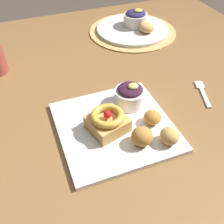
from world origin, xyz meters
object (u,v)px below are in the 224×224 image
Objects in this scene: fork at (202,92)px; fritter_front at (152,117)px; front_plate at (115,126)px; fritter_back at (142,136)px; berry_ramekin at (130,95)px; back_pastry at (147,28)px; fritter_middle at (169,136)px; back_ramekin at (136,18)px; back_plate at (133,29)px; cake_slice at (107,121)px.

fritter_front is at bearing 128.38° from fork.
fritter_back reaches higher than front_plate.
berry_ramekin is 0.44m from back_pastry.
fritter_middle is (0.01, -0.07, 0.00)m from fritter_front.
berry_ramekin is 0.24m from fork.
fritter_back is 0.59m from back_pastry.
berry_ramekin is at bearing -116.61° from back_ramekin.
back_plate reaches higher than fork.
back_plate is 3.00× the size of back_ramekin.
back_ramekin is at bearing 60.10° from front_plate.
front_plate is 6.03× the size of fritter_middle.
fritter_front is 0.15× the size of back_plate.
back_pastry is at bearing 19.36° from fork.
berry_ramekin is 0.68× the size of fork.
fritter_front reaches higher than front_plate.
fritter_front is at bearing -110.38° from back_ramekin.
fritter_back reaches higher than fork.
berry_ramekin is 1.77× the size of fritter_middle.
berry_ramekin is (0.07, 0.06, 0.04)m from front_plate.
back_ramekin reaches higher than cake_slice.
fritter_middle is 0.48× the size of back_ramekin.
back_plate is (0.17, 0.59, -0.02)m from fritter_middle.
front_plate is at bearing 118.21° from fork.
fritter_front is 0.55m from back_plate.
front_plate is 0.04m from cake_slice.
back_pastry is 0.40m from fork.
back_ramekin is at bearing 66.59° from fritter_back.
back_plate is at bearing 23.96° from fork.
berry_ramekin is 0.17m from fritter_middle.
front_plate is 0.56m from back_plate.
cake_slice is 2.10× the size of fritter_back.
back_ramekin reaches higher than back_pastry.
front_plate is at bearing 16.37° from cake_slice.
berry_ramekin is at bearing 100.54° from fritter_middle.
front_plate is 2.91× the size of back_ramekin.
fritter_back is at bearing 134.93° from fork.
fritter_middle reaches higher than back_plate.
fritter_back is at bearing -136.22° from fritter_front.
fritter_back is at bearing 162.05° from fritter_middle.
back_ramekin is 1.65× the size of back_pastry.
back_ramekin is at bearing 103.15° from back_pastry.
berry_ramekin is 1.41× the size of back_pastry.
cake_slice is at bearing 118.84° from fork.
back_plate is at bearing 59.21° from cake_slice.
back_plate is (0.24, 0.57, -0.02)m from fritter_back.
fritter_middle is at bearing -36.73° from cake_slice.
back_plate is (0.18, 0.52, -0.02)m from fritter_front.
front_plate is at bearing -125.20° from back_pastry.
fritter_back is 0.86× the size of back_pastry.
front_plate is 0.10m from berry_ramekin.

